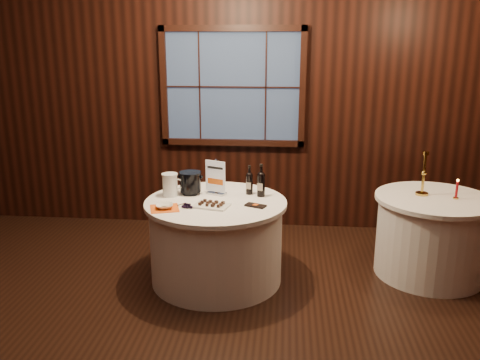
# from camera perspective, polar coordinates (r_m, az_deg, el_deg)

# --- Properties ---
(ground) EXTENTS (6.00, 6.00, 0.00)m
(ground) POSITION_cam_1_polar(r_m,az_deg,el_deg) (4.00, -4.67, -17.41)
(ground) COLOR black
(ground) RESTS_ON ground
(back_wall) EXTENTS (6.00, 0.10, 3.00)m
(back_wall) POSITION_cam_1_polar(r_m,az_deg,el_deg) (5.85, -0.81, 9.40)
(back_wall) COLOR black
(back_wall) RESTS_ON ground
(main_table) EXTENTS (1.28, 1.28, 0.77)m
(main_table) POSITION_cam_1_polar(r_m,az_deg,el_deg) (4.70, -2.69, -6.80)
(main_table) COLOR white
(main_table) RESTS_ON ground
(side_table) EXTENTS (1.08, 1.08, 0.77)m
(side_table) POSITION_cam_1_polar(r_m,az_deg,el_deg) (5.13, 20.67, -5.87)
(side_table) COLOR white
(side_table) RESTS_ON ground
(sign_stand) EXTENTS (0.20, 0.16, 0.34)m
(sign_stand) POSITION_cam_1_polar(r_m,az_deg,el_deg) (4.72, -2.70, -0.29)
(sign_stand) COLOR #B9BAC0
(sign_stand) RESTS_ON main_table
(port_bottle_left) EXTENTS (0.07, 0.07, 0.27)m
(port_bottle_left) POSITION_cam_1_polar(r_m,az_deg,el_deg) (4.73, 1.06, -0.19)
(port_bottle_left) COLOR black
(port_bottle_left) RESTS_ON main_table
(port_bottle_right) EXTENTS (0.07, 0.08, 0.31)m
(port_bottle_right) POSITION_cam_1_polar(r_m,az_deg,el_deg) (4.66, 2.38, -0.28)
(port_bottle_right) COLOR black
(port_bottle_right) RESTS_ON main_table
(ice_bucket) EXTENTS (0.21, 0.21, 0.21)m
(ice_bucket) POSITION_cam_1_polar(r_m,az_deg,el_deg) (4.76, -5.59, -0.27)
(ice_bucket) COLOR black
(ice_bucket) RESTS_ON main_table
(chocolate_plate) EXTENTS (0.34, 0.27, 0.04)m
(chocolate_plate) POSITION_cam_1_polar(r_m,az_deg,el_deg) (4.41, -3.21, -2.80)
(chocolate_plate) COLOR white
(chocolate_plate) RESTS_ON main_table
(chocolate_box) EXTENTS (0.20, 0.15, 0.01)m
(chocolate_box) POSITION_cam_1_polar(r_m,az_deg,el_deg) (4.42, 1.75, -2.89)
(chocolate_box) COLOR black
(chocolate_box) RESTS_ON main_table
(grape_bunch) EXTENTS (0.17, 0.10, 0.04)m
(grape_bunch) POSITION_cam_1_polar(r_m,az_deg,el_deg) (4.41, -5.90, -2.84)
(grape_bunch) COLOR black
(grape_bunch) RESTS_ON main_table
(glass_pitcher) EXTENTS (0.20, 0.15, 0.21)m
(glass_pitcher) POSITION_cam_1_polar(r_m,az_deg,el_deg) (4.72, -7.84, -0.53)
(glass_pitcher) COLOR white
(glass_pitcher) RESTS_ON main_table
(orange_napkin) EXTENTS (0.30, 0.30, 0.00)m
(orange_napkin) POSITION_cam_1_polar(r_m,az_deg,el_deg) (4.41, -8.47, -3.17)
(orange_napkin) COLOR #EC5B13
(orange_napkin) RESTS_ON main_table
(cracker_bowl) EXTENTS (0.18, 0.18, 0.04)m
(cracker_bowl) POSITION_cam_1_polar(r_m,az_deg,el_deg) (4.40, -8.48, -2.92)
(cracker_bowl) COLOR white
(cracker_bowl) RESTS_ON orange_napkin
(brass_candlestick) EXTENTS (0.12, 0.12, 0.41)m
(brass_candlestick) POSITION_cam_1_polar(r_m,az_deg,el_deg) (4.99, 19.88, 0.07)
(brass_candlestick) COLOR #B99339
(brass_candlestick) RESTS_ON side_table
(red_candle) EXTENTS (0.05, 0.05, 0.18)m
(red_candle) POSITION_cam_1_polar(r_m,az_deg,el_deg) (5.01, 23.15, -1.14)
(red_candle) COLOR #B99339
(red_candle) RESTS_ON side_table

